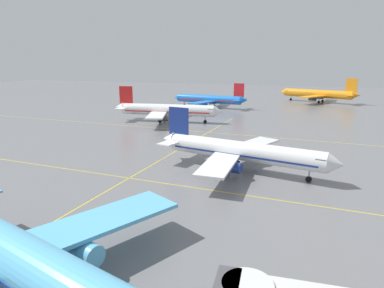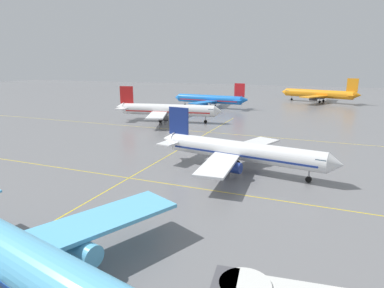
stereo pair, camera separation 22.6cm
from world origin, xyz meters
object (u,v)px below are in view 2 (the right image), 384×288
airliner_front_gate (16,258)px  airliner_far_left_stand (210,99)px  airliner_second_row (240,151)px  airliner_third_row (167,110)px  airliner_far_right_stand (319,94)px

airliner_front_gate → airliner_far_left_stand: airliner_front_gate is taller
airliner_far_left_stand → airliner_second_row: bearing=-67.5°
airliner_front_gate → airliner_third_row: airliner_front_gate is taller
airliner_front_gate → airliner_second_row: airliner_front_gate is taller
airliner_second_row → airliner_third_row: bearing=130.4°
airliner_second_row → airliner_third_row: airliner_third_row is taller
airliner_second_row → airliner_far_left_stand: bearing=112.5°
airliner_front_gate → airliner_second_row: size_ratio=1.14×
airliner_third_row → airliner_second_row: bearing=-49.6°
airliner_second_row → airliner_front_gate: bearing=-101.0°
airliner_second_row → airliner_far_right_stand: bearing=85.1°
airliner_third_row → airliner_far_right_stand: 92.84m
airliner_third_row → airliner_far_left_stand: (1.81, 39.81, -0.20)m
airliner_far_left_stand → airliner_far_right_stand: 60.28m
airliner_front_gate → airliner_second_row: 41.48m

